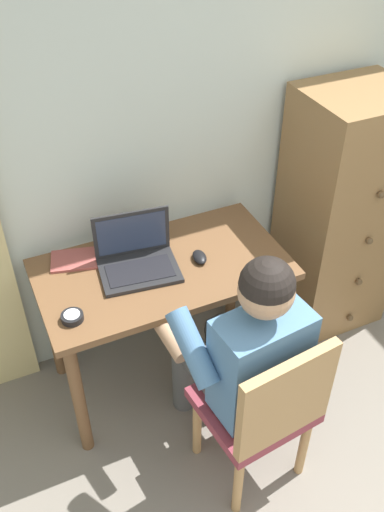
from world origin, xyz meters
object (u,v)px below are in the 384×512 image
dresser (339,214)px  person_seated (241,347)px  desk_clock (72,317)px  laptop (137,258)px  notebook_pad (75,260)px  chair (264,408)px  computer_mouse (200,257)px  desk (163,286)px

dresser → person_seated: size_ratio=1.13×
desk_clock → dresser: bearing=9.2°
laptop → notebook_pad: size_ratio=1.76×
dresser → desk_clock: (-1.47, -0.24, 0.08)m
dresser → chair: (-0.87, -0.77, -0.19)m
laptop → computer_mouse: 0.28m
chair → notebook_pad: 1.04m
computer_mouse → desk_clock: bearing=-159.2°
chair → person_seated: size_ratio=0.73×
desk → person_seated: (0.13, -0.50, 0.04)m
chair → computer_mouse: 0.71m
desk → laptop: size_ratio=3.01×
laptop → notebook_pad: (-0.24, 0.15, -0.05)m
chair → computer_mouse: size_ratio=8.63×
desk → computer_mouse: 0.22m
desk_clock → desk: bearing=19.4°
dresser → laptop: 1.13m
notebook_pad → desk: bearing=-15.0°
laptop → notebook_pad: 0.29m
person_seated → desk_clock: size_ratio=13.12×
chair → laptop: bearing=109.0°
person_seated → laptop: 0.61m
computer_mouse → notebook_pad: size_ratio=0.48×
person_seated → chair: bearing=-84.2°
dresser → person_seated: (-0.89, -0.59, -0.01)m
person_seated → notebook_pad: person_seated is taller
desk → desk_clock: desk_clock is taller
desk → computer_mouse: size_ratio=11.11×
desk → chair: chair is taller
desk → notebook_pad: notebook_pad is taller
desk → dresser: dresser is taller
dresser → computer_mouse: 0.86m
chair → laptop: laptop is taller
dresser → computer_mouse: bearing=-172.8°
dresser → desk_clock: size_ratio=14.86×
dresser → laptop: size_ratio=3.63×
desk_clock → person_seated: bearing=-30.9°
computer_mouse → person_seated: bearing=-85.8°
chair → person_seated: 0.26m
desk_clock → notebook_pad: size_ratio=0.43×
person_seated → desk_clock: bearing=149.1°
person_seated → laptop: (-0.23, 0.55, 0.13)m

